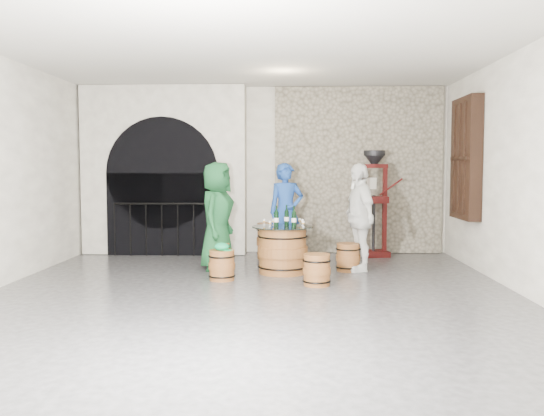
{
  "coord_description": "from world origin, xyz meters",
  "views": [
    {
      "loc": [
        0.51,
        -7.19,
        1.65
      ],
      "look_at": [
        0.23,
        1.34,
        1.05
      ],
      "focal_mm": 38.0,
      "sensor_mm": 36.0,
      "label": 1
    }
  ],
  "objects_px": {
    "person_blue": "(286,212)",
    "barrel_table": "(283,250)",
    "wine_bottle_left": "(276,218)",
    "corking_press": "(374,195)",
    "side_barrel": "(270,241)",
    "barrel_stool_left": "(219,256)",
    "barrel_stool_near_right": "(317,270)",
    "wine_bottle_right": "(287,217)",
    "barrel_stool_far": "(286,249)",
    "person_green": "(217,216)",
    "barrel_stool_near_left": "(222,265)",
    "person_white": "(359,217)",
    "barrel_stool_right": "(348,257)",
    "wine_bottle_center": "(294,218)"
  },
  "relations": [
    {
      "from": "person_green",
      "to": "person_blue",
      "type": "xyz_separation_m",
      "value": [
        1.11,
        0.93,
        -0.0
      ]
    },
    {
      "from": "barrel_stool_near_right",
      "to": "corking_press",
      "type": "distance_m",
      "value": 3.11
    },
    {
      "from": "person_white",
      "to": "side_barrel",
      "type": "distance_m",
      "value": 1.97
    },
    {
      "from": "barrel_stool_left",
      "to": "barrel_stool_near_right",
      "type": "relative_size",
      "value": 1.0
    },
    {
      "from": "barrel_stool_far",
      "to": "corking_press",
      "type": "height_order",
      "value": "corking_press"
    },
    {
      "from": "barrel_stool_far",
      "to": "wine_bottle_center",
      "type": "xyz_separation_m",
      "value": [
        0.14,
        -1.09,
        0.65
      ]
    },
    {
      "from": "barrel_stool_left",
      "to": "side_barrel",
      "type": "distance_m",
      "value": 1.41
    },
    {
      "from": "barrel_stool_left",
      "to": "wine_bottle_right",
      "type": "relative_size",
      "value": 1.37
    },
    {
      "from": "corking_press",
      "to": "barrel_stool_left",
      "type": "bearing_deg",
      "value": -159.13
    },
    {
      "from": "barrel_stool_right",
      "to": "person_blue",
      "type": "xyz_separation_m",
      "value": [
        -1.0,
        0.99,
        0.65
      ]
    },
    {
      "from": "barrel_stool_far",
      "to": "corking_press",
      "type": "distance_m",
      "value": 2.0
    },
    {
      "from": "wine_bottle_left",
      "to": "barrel_stool_left",
      "type": "bearing_deg",
      "value": 163.12
    },
    {
      "from": "barrel_stool_left",
      "to": "side_barrel",
      "type": "xyz_separation_m",
      "value": [
        0.78,
        1.18,
        0.1
      ]
    },
    {
      "from": "barrel_table",
      "to": "corking_press",
      "type": "distance_m",
      "value": 2.56
    },
    {
      "from": "barrel_stool_near_left",
      "to": "person_blue",
      "type": "distance_m",
      "value": 2.12
    },
    {
      "from": "barrel_table",
      "to": "person_green",
      "type": "height_order",
      "value": "person_green"
    },
    {
      "from": "barrel_stool_right",
      "to": "barrel_stool_far",
      "type": "bearing_deg",
      "value": 139.64
    },
    {
      "from": "person_green",
      "to": "corking_press",
      "type": "relative_size",
      "value": 0.89
    },
    {
      "from": "barrel_stool_right",
      "to": "corking_press",
      "type": "distance_m",
      "value": 1.92
    },
    {
      "from": "barrel_stool_near_left",
      "to": "person_white",
      "type": "bearing_deg",
      "value": 21.94
    },
    {
      "from": "barrel_stool_left",
      "to": "person_white",
      "type": "relative_size",
      "value": 0.26
    },
    {
      "from": "wine_bottle_center",
      "to": "wine_bottle_right",
      "type": "relative_size",
      "value": 1.0
    },
    {
      "from": "barrel_stool_far",
      "to": "corking_press",
      "type": "bearing_deg",
      "value": 23.62
    },
    {
      "from": "barrel_stool_near_left",
      "to": "barrel_stool_left",
      "type": "bearing_deg",
      "value": 99.87
    },
    {
      "from": "barrel_stool_right",
      "to": "person_white",
      "type": "height_order",
      "value": "person_white"
    },
    {
      "from": "person_green",
      "to": "wine_bottle_right",
      "type": "relative_size",
      "value": 5.35
    },
    {
      "from": "barrel_stool_near_right",
      "to": "wine_bottle_right",
      "type": "height_order",
      "value": "wine_bottle_right"
    },
    {
      "from": "person_green",
      "to": "person_blue",
      "type": "relative_size",
      "value": 1.01
    },
    {
      "from": "barrel_stool_far",
      "to": "barrel_stool_right",
      "type": "distance_m",
      "value": 1.32
    },
    {
      "from": "barrel_stool_near_left",
      "to": "wine_bottle_right",
      "type": "height_order",
      "value": "wine_bottle_right"
    },
    {
      "from": "side_barrel",
      "to": "barrel_stool_near_right",
      "type": "bearing_deg",
      "value": -72.61
    },
    {
      "from": "person_blue",
      "to": "side_barrel",
      "type": "distance_m",
      "value": 0.67
    },
    {
      "from": "person_blue",
      "to": "wine_bottle_left",
      "type": "height_order",
      "value": "person_blue"
    },
    {
      "from": "barrel_stool_near_right",
      "to": "person_green",
      "type": "relative_size",
      "value": 0.26
    },
    {
      "from": "wine_bottle_center",
      "to": "barrel_stool_near_right",
      "type": "bearing_deg",
      "value": -70.97
    },
    {
      "from": "wine_bottle_left",
      "to": "corking_press",
      "type": "xyz_separation_m",
      "value": [
        1.77,
        1.8,
        0.28
      ]
    },
    {
      "from": "barrel_stool_near_right",
      "to": "barrel_stool_near_left",
      "type": "height_order",
      "value": "same"
    },
    {
      "from": "barrel_stool_right",
      "to": "wine_bottle_center",
      "type": "height_order",
      "value": "wine_bottle_center"
    },
    {
      "from": "person_blue",
      "to": "barrel_table",
      "type": "bearing_deg",
      "value": -108.72
    },
    {
      "from": "side_barrel",
      "to": "wine_bottle_center",
      "type": "bearing_deg",
      "value": -73.66
    },
    {
      "from": "wine_bottle_center",
      "to": "wine_bottle_right",
      "type": "xyz_separation_m",
      "value": [
        -0.11,
        0.18,
        0.0
      ]
    },
    {
      "from": "barrel_table",
      "to": "person_blue",
      "type": "relative_size",
      "value": 0.55
    },
    {
      "from": "barrel_table",
      "to": "barrel_stool_right",
      "type": "height_order",
      "value": "barrel_table"
    },
    {
      "from": "wine_bottle_center",
      "to": "wine_bottle_right",
      "type": "distance_m",
      "value": 0.21
    },
    {
      "from": "side_barrel",
      "to": "corking_press",
      "type": "bearing_deg",
      "value": 9.91
    },
    {
      "from": "barrel_stool_left",
      "to": "wine_bottle_center",
      "type": "xyz_separation_m",
      "value": [
        1.21,
        -0.29,
        0.65
      ]
    },
    {
      "from": "side_barrel",
      "to": "barrel_table",
      "type": "bearing_deg",
      "value": -79.98
    },
    {
      "from": "wine_bottle_right",
      "to": "barrel_stool_right",
      "type": "bearing_deg",
      "value": 3.28
    },
    {
      "from": "wine_bottle_left",
      "to": "wine_bottle_center",
      "type": "xyz_separation_m",
      "value": [
        0.27,
        -0.01,
        0.0
      ]
    },
    {
      "from": "barrel_stool_left",
      "to": "wine_bottle_right",
      "type": "distance_m",
      "value": 1.28
    }
  ]
}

